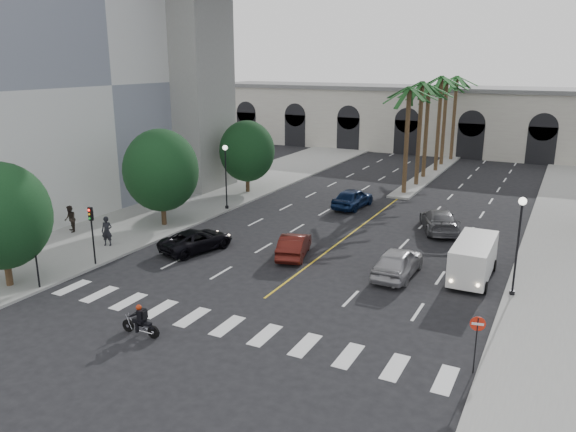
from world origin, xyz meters
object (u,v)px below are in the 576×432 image
(traffic_signal_near, at_px, (34,245))
(traffic_signal_far, at_px, (92,226))
(cargo_van, at_px, (473,258))
(car_e, at_px, (353,198))
(pedestrian_b, at_px, (70,219))
(pedestrian_a, at_px, (107,231))
(car_b, at_px, (294,245))
(lamp_post_left_far, at_px, (226,171))
(lamp_post_right, at_px, (518,238))
(car_a, at_px, (398,262))
(motorcycle_rider, at_px, (141,322))
(car_d, at_px, (439,220))
(do_not_enter_sign, at_px, (477,332))
(car_c, at_px, (197,240))

(traffic_signal_near, distance_m, traffic_signal_far, 4.00)
(cargo_van, bearing_deg, car_e, 133.98)
(traffic_signal_near, xyz_separation_m, traffic_signal_far, (0.00, 4.00, 0.00))
(pedestrian_b, bearing_deg, pedestrian_a, 21.32)
(car_e, bearing_deg, pedestrian_b, 51.26)
(car_b, distance_m, car_e, 12.95)
(lamp_post_left_far, bearing_deg, lamp_post_right, -19.33)
(car_a, bearing_deg, car_b, -1.82)
(traffic_signal_far, bearing_deg, motorcycle_rider, -33.27)
(motorcycle_rider, distance_m, cargo_van, 18.16)
(lamp_post_left_far, height_order, traffic_signal_near, lamp_post_left_far)
(traffic_signal_near, distance_m, car_d, 26.49)
(cargo_van, height_order, do_not_enter_sign, do_not_enter_sign)
(motorcycle_rider, bearing_deg, car_b, 83.04)
(traffic_signal_far, distance_m, car_d, 23.53)
(traffic_signal_near, relative_size, traffic_signal_far, 1.00)
(motorcycle_rider, height_order, car_b, motorcycle_rider)
(car_c, height_order, cargo_van, cargo_van)
(lamp_post_right, xyz_separation_m, car_e, (-13.88, 13.38, -2.39))
(motorcycle_rider, relative_size, do_not_enter_sign, 0.84)
(car_c, distance_m, pedestrian_a, 5.97)
(cargo_van, bearing_deg, traffic_signal_far, -158.87)
(lamp_post_left_far, bearing_deg, car_e, 31.12)
(car_d, relative_size, do_not_enter_sign, 2.26)
(car_d, distance_m, do_not_enter_sign, 19.33)
(car_a, relative_size, car_d, 0.90)
(traffic_signal_far, height_order, car_a, traffic_signal_far)
(car_c, distance_m, pedestrian_b, 10.08)
(car_a, xyz_separation_m, pedestrian_a, (-18.37, -3.76, 0.29))
(traffic_signal_near, height_order, traffic_signal_far, same)
(pedestrian_a, height_order, do_not_enter_sign, do_not_enter_sign)
(lamp_post_left_far, bearing_deg, traffic_signal_far, -89.60)
(pedestrian_a, relative_size, do_not_enter_sign, 0.80)
(car_a, distance_m, car_e, 15.28)
(car_d, bearing_deg, motorcycle_rider, 47.86)
(cargo_van, bearing_deg, do_not_enter_sign, -80.65)
(motorcycle_rider, xyz_separation_m, car_e, (0.44, 25.38, 0.16))
(traffic_signal_far, xyz_separation_m, car_c, (3.69, 5.13, -1.82))
(lamp_post_right, relative_size, traffic_signal_near, 1.47)
(motorcycle_rider, distance_m, car_b, 12.55)
(traffic_signal_far, bearing_deg, traffic_signal_near, -90.00)
(car_a, relative_size, do_not_enter_sign, 2.02)
(car_a, distance_m, do_not_enter_sign, 10.40)
(traffic_signal_far, height_order, car_e, traffic_signal_far)
(car_d, bearing_deg, lamp_post_left_far, -14.66)
(lamp_post_left_far, relative_size, car_b, 1.21)
(pedestrian_b, height_order, do_not_enter_sign, do_not_enter_sign)
(do_not_enter_sign, bearing_deg, car_b, 132.41)
(motorcycle_rider, bearing_deg, traffic_signal_near, 169.38)
(pedestrian_b, bearing_deg, do_not_enter_sign, 22.72)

